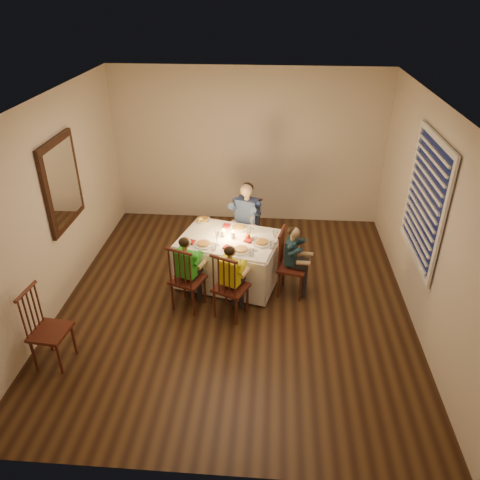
# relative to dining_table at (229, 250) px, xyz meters

# --- Properties ---
(ground) EXTENTS (5.00, 5.00, 0.00)m
(ground) POSITION_rel_dining_table_xyz_m (0.13, -0.49, -0.49)
(ground) COLOR black
(ground) RESTS_ON ground
(wall_left) EXTENTS (0.02, 5.00, 2.60)m
(wall_left) POSITION_rel_dining_table_xyz_m (-2.12, -0.49, 0.81)
(wall_left) COLOR beige
(wall_left) RESTS_ON ground
(wall_right) EXTENTS (0.02, 5.00, 2.60)m
(wall_right) POSITION_rel_dining_table_xyz_m (2.38, -0.49, 0.81)
(wall_right) COLOR beige
(wall_right) RESTS_ON ground
(wall_back) EXTENTS (4.50, 0.02, 2.60)m
(wall_back) POSITION_rel_dining_table_xyz_m (0.13, 2.01, 0.81)
(wall_back) COLOR beige
(wall_back) RESTS_ON ground
(ceiling) EXTENTS (5.00, 5.00, 0.00)m
(ceiling) POSITION_rel_dining_table_xyz_m (0.13, -0.49, 2.11)
(ceiling) COLOR white
(ceiling) RESTS_ON wall_back
(dining_table) EXTENTS (1.52, 1.25, 0.66)m
(dining_table) POSITION_rel_dining_table_xyz_m (0.00, 0.00, 0.00)
(dining_table) COLOR silver
(dining_table) RESTS_ON ground
(chair_adult) EXTENTS (0.48, 0.47, 0.94)m
(chair_adult) POSITION_rel_dining_table_xyz_m (0.19, 0.67, -0.49)
(chair_adult) COLOR #36130E
(chair_adult) RESTS_ON ground
(chair_near_left) EXTENTS (0.49, 0.48, 0.94)m
(chair_near_left) POSITION_rel_dining_table_xyz_m (-0.47, -0.64, -0.49)
(chair_near_left) COLOR #36130E
(chair_near_left) RESTS_ON ground
(chair_near_right) EXTENTS (0.50, 0.49, 0.94)m
(chair_near_right) POSITION_rel_dining_table_xyz_m (0.10, -0.77, -0.49)
(chair_near_right) COLOR #36130E
(chair_near_right) RESTS_ON ground
(chair_end) EXTENTS (0.44, 0.45, 0.94)m
(chair_end) POSITION_rel_dining_table_xyz_m (0.87, -0.23, -0.49)
(chair_end) COLOR #36130E
(chair_end) RESTS_ON ground
(chair_extra) EXTENTS (0.41, 0.43, 0.95)m
(chair_extra) POSITION_rel_dining_table_xyz_m (-1.77, -1.75, -0.49)
(chair_extra) COLOR #36130E
(chair_extra) RESTS_ON ground
(adult) EXTENTS (0.54, 0.52, 1.21)m
(adult) POSITION_rel_dining_table_xyz_m (0.19, 0.67, -0.49)
(adult) COLOR navy
(adult) RESTS_ON ground
(child_green) EXTENTS (0.42, 0.41, 1.04)m
(child_green) POSITION_rel_dining_table_xyz_m (-0.47, -0.64, -0.49)
(child_green) COLOR green
(child_green) RESTS_ON ground
(child_yellow) EXTENTS (0.41, 0.40, 1.01)m
(child_yellow) POSITION_rel_dining_table_xyz_m (0.10, -0.77, -0.49)
(child_yellow) COLOR yellow
(child_yellow) RESTS_ON ground
(child_teal) EXTENTS (0.35, 0.37, 1.00)m
(child_teal) POSITION_rel_dining_table_xyz_m (0.87, -0.23, -0.49)
(child_teal) COLOR #172E39
(child_teal) RESTS_ON ground
(setting_adult) EXTENTS (0.32, 0.32, 0.02)m
(setting_adult) POSITION_rel_dining_table_xyz_m (0.11, 0.27, 0.21)
(setting_adult) COLOR silver
(setting_adult) RESTS_ON dining_table
(setting_green) EXTENTS (0.32, 0.32, 0.02)m
(setting_green) POSITION_rel_dining_table_xyz_m (-0.31, -0.22, 0.21)
(setting_green) COLOR silver
(setting_green) RESTS_ON dining_table
(setting_yellow) EXTENTS (0.32, 0.32, 0.02)m
(setting_yellow) POSITION_rel_dining_table_xyz_m (0.19, -0.33, 0.21)
(setting_yellow) COLOR silver
(setting_yellow) RESTS_ON dining_table
(setting_teal) EXTENTS (0.32, 0.32, 0.02)m
(setting_teal) POSITION_rel_dining_table_xyz_m (0.45, -0.12, 0.21)
(setting_teal) COLOR silver
(setting_teal) RESTS_ON dining_table
(candle_left) EXTENTS (0.06, 0.06, 0.10)m
(candle_left) POSITION_rel_dining_table_xyz_m (-0.08, 0.02, 0.25)
(candle_left) COLOR white
(candle_left) RESTS_ON dining_table
(candle_right) EXTENTS (0.06, 0.06, 0.10)m
(candle_right) POSITION_rel_dining_table_xyz_m (0.06, -0.01, 0.25)
(candle_right) COLOR white
(candle_right) RESTS_ON dining_table
(squash) EXTENTS (0.09, 0.09, 0.09)m
(squash) POSITION_rel_dining_table_xyz_m (-0.45, 0.40, 0.24)
(squash) COLOR yellow
(squash) RESTS_ON dining_table
(orange_fruit) EXTENTS (0.08, 0.08, 0.08)m
(orange_fruit) POSITION_rel_dining_table_xyz_m (0.25, -0.02, 0.24)
(orange_fruit) COLOR #F95315
(orange_fruit) RESTS_ON dining_table
(serving_bowl) EXTENTS (0.21, 0.21, 0.05)m
(serving_bowl) POSITION_rel_dining_table_xyz_m (-0.41, 0.42, 0.22)
(serving_bowl) COLOR silver
(serving_bowl) RESTS_ON dining_table
(wall_mirror) EXTENTS (0.06, 0.95, 1.15)m
(wall_mirror) POSITION_rel_dining_table_xyz_m (-2.09, -0.19, 1.01)
(wall_mirror) COLOR black
(wall_mirror) RESTS_ON wall_left
(window_blinds) EXTENTS (0.07, 1.34, 1.54)m
(window_blinds) POSITION_rel_dining_table_xyz_m (2.33, -0.39, 1.01)
(window_blinds) COLOR #0D1334
(window_blinds) RESTS_ON wall_right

